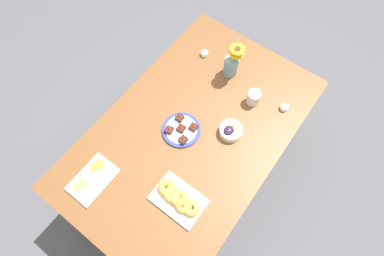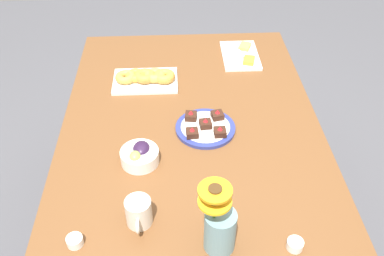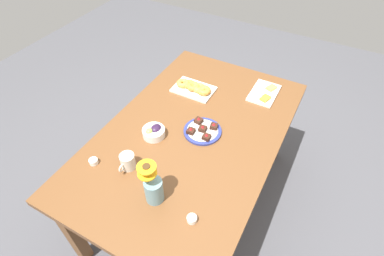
{
  "view_description": "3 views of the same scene",
  "coord_description": "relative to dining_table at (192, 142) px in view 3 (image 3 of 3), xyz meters",
  "views": [
    {
      "loc": [
        -0.59,
        -0.44,
        2.35
      ],
      "look_at": [
        0.0,
        0.0,
        0.78
      ],
      "focal_mm": 28.0,
      "sensor_mm": 36.0,
      "label": 1
    },
    {
      "loc": [
        1.2,
        -0.06,
        1.8
      ],
      "look_at": [
        0.0,
        0.0,
        0.78
      ],
      "focal_mm": 40.0,
      "sensor_mm": 36.0,
      "label": 2
    },
    {
      "loc": [
        1.1,
        0.59,
        2.03
      ],
      "look_at": [
        0.0,
        0.0,
        0.78
      ],
      "focal_mm": 28.0,
      "sensor_mm": 36.0,
      "label": 3
    }
  ],
  "objects": [
    {
      "name": "dessert_plate",
      "position": [
        -0.04,
        0.05,
        0.1
      ],
      "size": [
        0.23,
        0.23,
        0.05
      ],
      "color": "navy",
      "rests_on": "dining_table"
    },
    {
      "name": "croissant_platter",
      "position": [
        -0.37,
        -0.18,
        0.11
      ],
      "size": [
        0.19,
        0.28,
        0.05
      ],
      "color": "white",
      "rests_on": "dining_table"
    },
    {
      "name": "flower_vase",
      "position": [
        0.48,
        0.05,
        0.17
      ],
      "size": [
        0.09,
        0.11,
        0.25
      ],
      "color": "#6B939E",
      "rests_on": "dining_table"
    },
    {
      "name": "cheese_platter",
      "position": [
        -0.56,
        0.26,
        0.1
      ],
      "size": [
        0.26,
        0.17,
        0.03
      ],
      "color": "white",
      "rests_on": "dining_table"
    },
    {
      "name": "jam_cup_honey",
      "position": [
        0.5,
        0.27,
        0.1
      ],
      "size": [
        0.05,
        0.05,
        0.03
      ],
      "color": "white",
      "rests_on": "dining_table"
    },
    {
      "name": "dining_table",
      "position": [
        0.0,
        0.0,
        0.0
      ],
      "size": [
        1.6,
        1.0,
        0.74
      ],
      "color": "brown",
      "rests_on": "ground_plane"
    },
    {
      "name": "grape_bowl",
      "position": [
        0.13,
        -0.19,
        0.12
      ],
      "size": [
        0.13,
        0.13,
        0.07
      ],
      "color": "white",
      "rests_on": "dining_table"
    },
    {
      "name": "jam_cup_berry",
      "position": [
        0.46,
        -0.36,
        0.1
      ],
      "size": [
        0.05,
        0.05,
        0.03
      ],
      "color": "white",
      "rests_on": "dining_table"
    },
    {
      "name": "ground_plane",
      "position": [
        0.0,
        0.0,
        -0.65
      ],
      "size": [
        6.0,
        6.0,
        0.0
      ],
      "primitive_type": "plane",
      "color": "#4C4C51"
    },
    {
      "name": "coffee_mug",
      "position": [
        0.39,
        -0.18,
        0.13
      ],
      "size": [
        0.11,
        0.08,
        0.09
      ],
      "color": "beige",
      "rests_on": "dining_table"
    }
  ]
}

